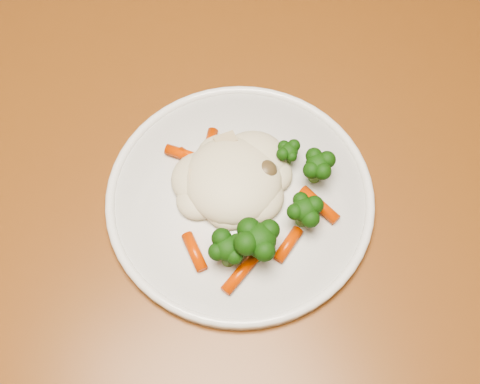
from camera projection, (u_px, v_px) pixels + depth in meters
The scene contains 3 objects.
dining_table at pixel (284, 198), 0.75m from camera, with size 1.32×0.91×0.75m.
plate at pixel (240, 198), 0.65m from camera, with size 0.28×0.28×0.01m, color white.
meal at pixel (247, 191), 0.62m from camera, with size 0.18×0.19×0.05m.
Camera 1 is at (-0.43, -0.39, 1.33)m, focal length 45.00 mm.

